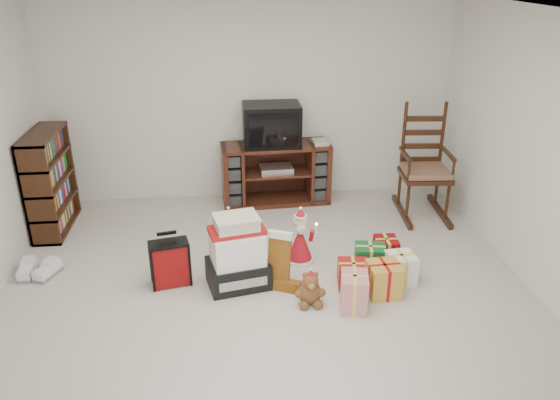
{
  "coord_description": "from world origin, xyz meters",
  "views": [
    {
      "loc": [
        -0.31,
        -4.18,
        2.87
      ],
      "look_at": [
        0.17,
        0.6,
        0.74
      ],
      "focal_mm": 35.0,
      "sensor_mm": 36.0,
      "label": 1
    }
  ],
  "objects_px": {
    "rocking_chair": "(423,176)",
    "sneaker_pair": "(37,271)",
    "red_suitcase": "(170,263)",
    "gift_cluster": "(375,270)",
    "tv_stand": "(276,173)",
    "mrs_claus_figurine": "(229,238)",
    "teddy_bear": "(310,290)",
    "crt_television": "(272,125)",
    "gift_pile": "(238,256)",
    "santa_figurine": "(300,241)",
    "bookshelf": "(50,184)"
  },
  "relations": [
    {
      "from": "red_suitcase",
      "to": "crt_television",
      "type": "distance_m",
      "value": 2.31
    },
    {
      "from": "tv_stand",
      "to": "gift_pile",
      "type": "height_order",
      "value": "tv_stand"
    },
    {
      "from": "rocking_chair",
      "to": "gift_cluster",
      "type": "xyz_separation_m",
      "value": [
        -0.97,
        -1.54,
        -0.34
      ]
    },
    {
      "from": "santa_figurine",
      "to": "crt_television",
      "type": "distance_m",
      "value": 1.74
    },
    {
      "from": "tv_stand",
      "to": "mrs_claus_figurine",
      "type": "xyz_separation_m",
      "value": [
        -0.61,
        -1.38,
        -0.17
      ]
    },
    {
      "from": "rocking_chair",
      "to": "gift_pile",
      "type": "bearing_deg",
      "value": -143.4
    },
    {
      "from": "rocking_chair",
      "to": "gift_cluster",
      "type": "relative_size",
      "value": 1.27
    },
    {
      "from": "bookshelf",
      "to": "sneaker_pair",
      "type": "distance_m",
      "value": 1.19
    },
    {
      "from": "rocking_chair",
      "to": "mrs_claus_figurine",
      "type": "height_order",
      "value": "rocking_chair"
    },
    {
      "from": "red_suitcase",
      "to": "sneaker_pair",
      "type": "bearing_deg",
      "value": 155.82
    },
    {
      "from": "gift_cluster",
      "to": "crt_television",
      "type": "bearing_deg",
      "value": 111.93
    },
    {
      "from": "mrs_claus_figurine",
      "to": "sneaker_pair",
      "type": "relative_size",
      "value": 1.44
    },
    {
      "from": "rocking_chair",
      "to": "sneaker_pair",
      "type": "distance_m",
      "value": 4.4
    },
    {
      "from": "tv_stand",
      "to": "santa_figurine",
      "type": "xyz_separation_m",
      "value": [
        0.1,
        -1.54,
        -0.15
      ]
    },
    {
      "from": "crt_television",
      "to": "gift_pile",
      "type": "bearing_deg",
      "value": -104.53
    },
    {
      "from": "rocking_chair",
      "to": "gift_pile",
      "type": "relative_size",
      "value": 1.96
    },
    {
      "from": "teddy_bear",
      "to": "santa_figurine",
      "type": "distance_m",
      "value": 0.77
    },
    {
      "from": "gift_pile",
      "to": "teddy_bear",
      "type": "xyz_separation_m",
      "value": [
        0.63,
        -0.38,
        -0.17
      ]
    },
    {
      "from": "bookshelf",
      "to": "gift_cluster",
      "type": "height_order",
      "value": "bookshelf"
    },
    {
      "from": "santa_figurine",
      "to": "gift_cluster",
      "type": "height_order",
      "value": "santa_figurine"
    },
    {
      "from": "rocking_chair",
      "to": "sneaker_pair",
      "type": "bearing_deg",
      "value": -161.38
    },
    {
      "from": "teddy_bear",
      "to": "gift_cluster",
      "type": "distance_m",
      "value": 0.73
    },
    {
      "from": "rocking_chair",
      "to": "red_suitcase",
      "type": "relative_size",
      "value": 2.63
    },
    {
      "from": "red_suitcase",
      "to": "teddy_bear",
      "type": "xyz_separation_m",
      "value": [
        1.27,
        -0.45,
        -0.09
      ]
    },
    {
      "from": "red_suitcase",
      "to": "santa_figurine",
      "type": "bearing_deg",
      "value": 1.46
    },
    {
      "from": "sneaker_pair",
      "to": "red_suitcase",
      "type": "bearing_deg",
      "value": -4.05
    },
    {
      "from": "sneaker_pair",
      "to": "gift_cluster",
      "type": "distance_m",
      "value": 3.3
    },
    {
      "from": "santa_figurine",
      "to": "rocking_chair",
      "type": "bearing_deg",
      "value": 33.01
    },
    {
      "from": "rocking_chair",
      "to": "crt_television",
      "type": "height_order",
      "value": "rocking_chair"
    },
    {
      "from": "gift_pile",
      "to": "gift_cluster",
      "type": "distance_m",
      "value": 1.32
    },
    {
      "from": "rocking_chair",
      "to": "santa_figurine",
      "type": "bearing_deg",
      "value": -142.77
    },
    {
      "from": "tv_stand",
      "to": "sneaker_pair",
      "type": "height_order",
      "value": "tv_stand"
    },
    {
      "from": "rocking_chair",
      "to": "mrs_claus_figurine",
      "type": "relative_size",
      "value": 2.46
    },
    {
      "from": "bookshelf",
      "to": "teddy_bear",
      "type": "height_order",
      "value": "bookshelf"
    },
    {
      "from": "sneaker_pair",
      "to": "crt_television",
      "type": "distance_m",
      "value": 3.08
    },
    {
      "from": "gift_pile",
      "to": "red_suitcase",
      "type": "relative_size",
      "value": 1.34
    },
    {
      "from": "red_suitcase",
      "to": "mrs_claus_figurine",
      "type": "height_order",
      "value": "mrs_claus_figurine"
    },
    {
      "from": "sneaker_pair",
      "to": "bookshelf",
      "type": "bearing_deg",
      "value": 102.7
    },
    {
      "from": "teddy_bear",
      "to": "tv_stand",
      "type": "bearing_deg",
      "value": 92.3
    },
    {
      "from": "gift_pile",
      "to": "mrs_claus_figurine",
      "type": "height_order",
      "value": "gift_pile"
    },
    {
      "from": "teddy_bear",
      "to": "crt_television",
      "type": "height_order",
      "value": "crt_television"
    },
    {
      "from": "red_suitcase",
      "to": "rocking_chair",
      "type": "bearing_deg",
      "value": 13.01
    },
    {
      "from": "gift_pile",
      "to": "gift_cluster",
      "type": "height_order",
      "value": "gift_pile"
    },
    {
      "from": "bookshelf",
      "to": "crt_television",
      "type": "height_order",
      "value": "crt_television"
    },
    {
      "from": "tv_stand",
      "to": "teddy_bear",
      "type": "relative_size",
      "value": 4.27
    },
    {
      "from": "red_suitcase",
      "to": "crt_television",
      "type": "height_order",
      "value": "crt_television"
    },
    {
      "from": "tv_stand",
      "to": "gift_cluster",
      "type": "relative_size",
      "value": 1.25
    },
    {
      "from": "mrs_claus_figurine",
      "to": "crt_television",
      "type": "height_order",
      "value": "crt_television"
    },
    {
      "from": "gift_pile",
      "to": "mrs_claus_figurine",
      "type": "bearing_deg",
      "value": 85.35
    },
    {
      "from": "mrs_claus_figurine",
      "to": "bookshelf",
      "type": "bearing_deg",
      "value": 155.93
    }
  ]
}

